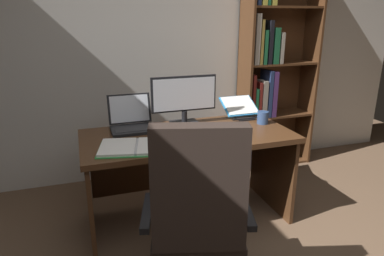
{
  "coord_description": "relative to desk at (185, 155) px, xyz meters",
  "views": [
    {
      "loc": [
        -0.98,
        -1.0,
        1.56
      ],
      "look_at": [
        -0.22,
        1.27,
        0.79
      ],
      "focal_mm": 32.36,
      "sensor_mm": 36.0,
      "label": 1
    }
  ],
  "objects": [
    {
      "name": "coffee_mug",
      "position": [
        0.65,
        -0.03,
        0.25
      ],
      "size": [
        0.09,
        0.09,
        0.1
      ],
      "primitive_type": "cylinder",
      "color": "#334C7A",
      "rests_on": "desk"
    },
    {
      "name": "desk",
      "position": [
        0.0,
        0.0,
        0.0
      ],
      "size": [
        1.55,
        0.72,
        0.73
      ],
      "color": "#4C2D19",
      "rests_on": "ground"
    },
    {
      "name": "open_binder",
      "position": [
        -0.41,
        -0.26,
        0.21
      ],
      "size": [
        0.55,
        0.42,
        0.02
      ],
      "rotation": [
        0.0,
        0.0,
        -0.22
      ],
      "color": "green",
      "rests_on": "desk"
    },
    {
      "name": "monitor",
      "position": [
        0.05,
        0.16,
        0.4
      ],
      "size": [
        0.53,
        0.16,
        0.39
      ],
      "color": "black",
      "rests_on": "desk"
    },
    {
      "name": "laptop",
      "position": [
        -0.37,
        0.17,
        0.25
      ],
      "size": [
        0.34,
        0.32,
        0.25
      ],
      "color": "black",
      "rests_on": "desk"
    },
    {
      "name": "keyboard",
      "position": [
        0.05,
        -0.21,
        0.21
      ],
      "size": [
        0.42,
        0.15,
        0.02
      ],
      "primitive_type": "cube",
      "color": "black",
      "rests_on": "desk"
    },
    {
      "name": "bookshelf",
      "position": [
        1.14,
        0.72,
        0.52
      ],
      "size": [
        0.79,
        0.3,
        2.2
      ],
      "color": "#4C2D19",
      "rests_on": "ground"
    },
    {
      "name": "wall_back",
      "position": [
        0.24,
        0.95,
        0.82
      ],
      "size": [
        5.12,
        0.12,
        2.7
      ],
      "primitive_type": "cube",
      "color": "beige",
      "rests_on": "ground"
    },
    {
      "name": "pen",
      "position": [
        -0.17,
        -0.02,
        0.21
      ],
      "size": [
        0.14,
        0.04,
        0.01
      ],
      "primitive_type": "cylinder",
      "rotation": [
        0.0,
        1.57,
        -0.2
      ],
      "color": "navy",
      "rests_on": "notepad"
    },
    {
      "name": "office_chair",
      "position": [
        -0.2,
        -0.86,
        -0.07
      ],
      "size": [
        0.69,
        0.61,
        1.08
      ],
      "rotation": [
        0.0,
        0.0,
        -0.28
      ],
      "color": "black",
      "rests_on": "ground"
    },
    {
      "name": "reading_stand_with_book",
      "position": [
        0.58,
        0.23,
        0.28
      ],
      "size": [
        0.3,
        0.3,
        0.15
      ],
      "color": "black",
      "rests_on": "desk"
    },
    {
      "name": "notepad",
      "position": [
        -0.19,
        -0.02,
        0.21
      ],
      "size": [
        0.17,
        0.22,
        0.01
      ],
      "primitive_type": "cube",
      "rotation": [
        0.0,
        0.0,
        0.1
      ],
      "color": "white",
      "rests_on": "desk"
    },
    {
      "name": "computer_mouse",
      "position": [
        0.35,
        -0.21,
        0.22
      ],
      "size": [
        0.06,
        0.1,
        0.04
      ],
      "primitive_type": "ellipsoid",
      "color": "black",
      "rests_on": "desk"
    }
  ]
}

